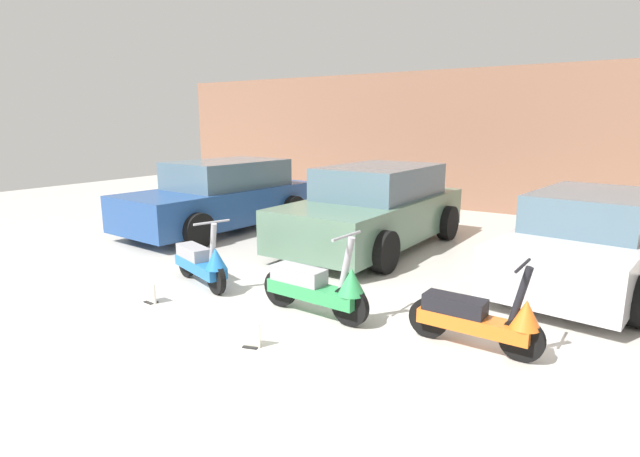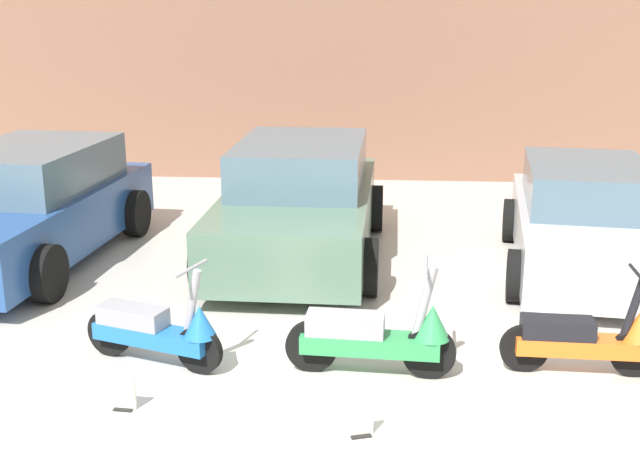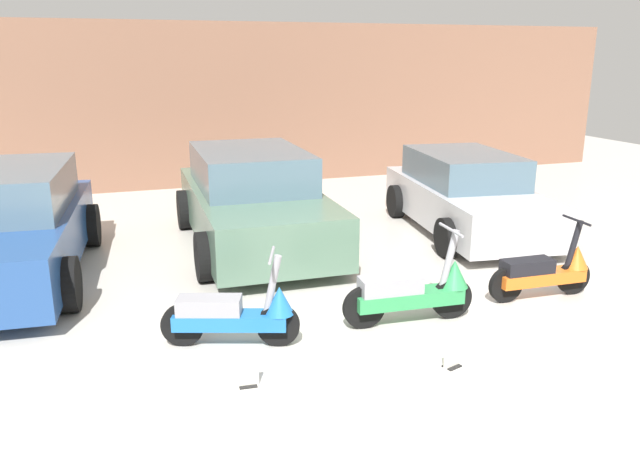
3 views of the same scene
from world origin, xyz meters
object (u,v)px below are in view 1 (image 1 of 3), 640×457
(scooter_front_center, at_px, (480,318))
(car_rear_center, at_px, (375,208))
(car_rear_right, at_px, (588,241))
(car_rear_left, at_px, (222,197))
(scooter_front_left, at_px, (202,262))
(scooter_front_right, at_px, (318,286))
(placard_near_left_scooter, at_px, (150,294))
(placard_near_right_scooter, at_px, (251,336))

(scooter_front_center, height_order, car_rear_center, car_rear_center)
(scooter_front_center, relative_size, car_rear_right, 0.34)
(car_rear_left, bearing_deg, scooter_front_center, 70.02)
(scooter_front_left, bearing_deg, scooter_front_right, 17.21)
(placard_near_left_scooter, bearing_deg, scooter_front_left, 85.00)
(scooter_front_center, bearing_deg, car_rear_left, 157.65)
(scooter_front_right, relative_size, car_rear_right, 0.37)
(car_rear_left, xyz_separation_m, placard_near_left_scooter, (2.38, -3.78, -0.58))
(scooter_front_center, xyz_separation_m, car_rear_right, (0.66, 2.91, 0.28))
(scooter_front_right, bearing_deg, placard_near_right_scooter, -93.17)
(placard_near_left_scooter, height_order, placard_near_right_scooter, same)
(scooter_front_left, xyz_separation_m, car_rear_right, (4.47, 3.00, 0.27))
(car_rear_left, xyz_separation_m, car_rear_right, (6.92, 0.05, -0.07))
(placard_near_left_scooter, bearing_deg, car_rear_right, 40.16)
(scooter_front_left, bearing_deg, placard_near_left_scooter, -76.08)
(scooter_front_left, distance_m, placard_near_right_scooter, 2.16)
(scooter_front_left, xyz_separation_m, placard_near_left_scooter, (-0.07, -0.83, -0.23))
(scooter_front_right, xyz_separation_m, placard_near_left_scooter, (-2.04, -0.77, -0.26))
(scooter_front_center, relative_size, car_rear_left, 0.31)
(scooter_front_right, bearing_deg, car_rear_center, 110.11)
(scooter_front_left, xyz_separation_m, placard_near_right_scooter, (1.84, -1.11, -0.23))
(car_rear_right, height_order, placard_near_right_scooter, car_rear_right)
(scooter_front_left, distance_m, car_rear_center, 3.53)
(scooter_front_right, distance_m, car_rear_left, 5.35)
(car_rear_right, distance_m, placard_near_right_scooter, 4.90)
(scooter_front_right, bearing_deg, car_rear_right, 54.47)
(scooter_front_center, bearing_deg, car_rear_center, 133.10)
(scooter_front_right, xyz_separation_m, car_rear_right, (2.50, 3.06, 0.25))
(car_rear_left, distance_m, placard_near_left_scooter, 4.50)
(scooter_front_center, xyz_separation_m, placard_near_left_scooter, (-3.88, -0.92, -0.23))
(scooter_front_right, distance_m, scooter_front_center, 1.84)
(scooter_front_left, bearing_deg, car_rear_center, 93.13)
(placard_near_right_scooter, bearing_deg, placard_near_left_scooter, 171.72)
(scooter_front_center, height_order, placard_near_left_scooter, scooter_front_center)
(scooter_front_left, relative_size, car_rear_center, 0.31)
(car_rear_left, bearing_deg, placard_near_left_scooter, 36.79)
(scooter_front_right, distance_m, car_rear_center, 3.60)
(scooter_front_right, xyz_separation_m, car_rear_center, (-1.01, 3.44, 0.33))
(car_rear_center, bearing_deg, placard_near_left_scooter, -12.33)
(placard_near_left_scooter, distance_m, placard_near_right_scooter, 1.93)
(scooter_front_center, bearing_deg, placard_near_right_scooter, -146.40)
(car_rear_right, relative_size, placard_near_right_scooter, 15.41)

